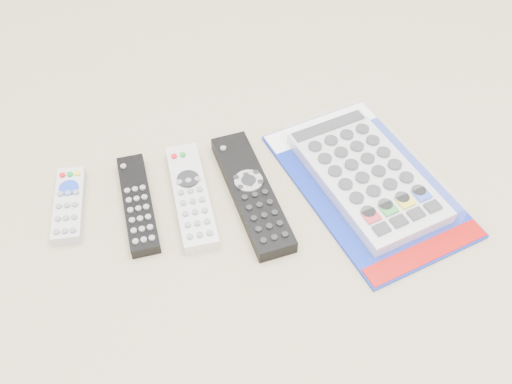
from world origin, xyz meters
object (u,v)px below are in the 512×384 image
object	(u,v)px
remote_silver_dvd	(191,196)
remote_large_black	(252,192)
jumbo_remote_packaged	(367,175)
remote_slim_black	(138,204)
remote_small_grey	(69,205)

from	to	relation	value
remote_silver_dvd	remote_large_black	distance (m)	0.09
remote_silver_dvd	jumbo_remote_packaged	world-z (taller)	jumbo_remote_packaged
remote_slim_black	remote_large_black	size ratio (longest dim) A/B	0.77
remote_slim_black	remote_silver_dvd	size ratio (longest dim) A/B	0.92
remote_small_grey	remote_silver_dvd	xyz separation A→B (m)	(0.17, -0.03, 0.00)
remote_large_black	jumbo_remote_packaged	bearing A→B (deg)	-9.56
remote_small_grey	remote_silver_dvd	bearing A→B (deg)	-2.97
remote_slim_black	jumbo_remote_packaged	xyz separation A→B (m)	(0.33, -0.04, 0.01)
remote_silver_dvd	jumbo_remote_packaged	size ratio (longest dim) A/B	0.56
remote_large_black	remote_small_grey	bearing A→B (deg)	165.48
remote_silver_dvd	jumbo_remote_packaged	bearing A→B (deg)	-5.74
remote_small_grey	remote_slim_black	world-z (taller)	same
remote_small_grey	remote_silver_dvd	distance (m)	0.17
jumbo_remote_packaged	remote_large_black	bearing A→B (deg)	162.87
remote_slim_black	remote_large_black	xyz separation A→B (m)	(0.16, -0.03, 0.00)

